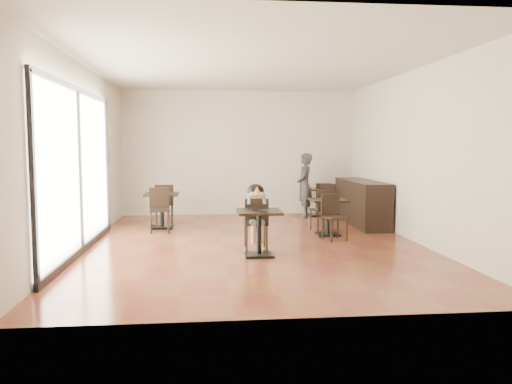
{
  "coord_description": "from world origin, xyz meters",
  "views": [
    {
      "loc": [
        -0.85,
        -8.97,
        1.79
      ],
      "look_at": [
        -0.02,
        -0.53,
        1.0
      ],
      "focal_mm": 35.0,
      "sensor_mm": 36.0,
      "label": 1
    }
  ],
  "objects": [
    {
      "name": "chair_mid_b",
      "position": [
        1.55,
        0.17,
        0.44
      ],
      "size": [
        0.49,
        0.49,
        0.87
      ],
      "primitive_type": null,
      "rotation": [
        0.0,
        0.0,
        0.28
      ],
      "color": "black",
      "rests_on": "floor"
    },
    {
      "name": "cafe_table_mid",
      "position": [
        1.55,
        0.72,
        0.36
      ],
      "size": [
        0.85,
        0.85,
        0.73
      ],
      "primitive_type": null,
      "rotation": [
        0.0,
        0.0,
        0.28
      ],
      "color": "black",
      "rests_on": "floor"
    },
    {
      "name": "child",
      "position": [
        -0.02,
        -0.48,
        0.56
      ],
      "size": [
        0.4,
        0.56,
        1.13
      ],
      "primitive_type": null,
      "color": "gray",
      "rests_on": "child_chair"
    },
    {
      "name": "chair_back_a",
      "position": [
        2.11,
        3.5,
        0.42
      ],
      "size": [
        0.44,
        0.44,
        0.84
      ],
      "primitive_type": null,
      "rotation": [
        0.0,
        0.0,
        2.96
      ],
      "color": "black",
      "rests_on": "floor"
    },
    {
      "name": "cafe_table_left",
      "position": [
        -1.83,
        1.93,
        0.38
      ],
      "size": [
        0.79,
        0.79,
        0.76
      ],
      "primitive_type": null,
      "rotation": [
        0.0,
        0.0,
        0.1
      ],
      "color": "black",
      "rests_on": "floor"
    },
    {
      "name": "service_counter",
      "position": [
        2.65,
        2.0,
        0.5
      ],
      "size": [
        0.6,
        2.4,
        1.0
      ],
      "primitive_type": "cube",
      "color": "black",
      "rests_on": "floor"
    },
    {
      "name": "chair_back_b",
      "position": [
        2.11,
        2.95,
        0.42
      ],
      "size": [
        0.44,
        0.44,
        0.84
      ],
      "primitive_type": null,
      "rotation": [
        0.0,
        0.0,
        -0.19
      ],
      "color": "black",
      "rests_on": "floor"
    },
    {
      "name": "child_table",
      "position": [
        -0.02,
        -1.03,
        0.37
      ],
      "size": [
        0.7,
        0.7,
        0.75
      ],
      "primitive_type": null,
      "color": "black",
      "rests_on": "floor"
    },
    {
      "name": "pizza_slice",
      "position": [
        -0.02,
        -0.67,
        0.98
      ],
      "size": [
        0.26,
        0.2,
        0.06
      ],
      "primitive_type": null,
      "color": "#CDBE75",
      "rests_on": "child"
    },
    {
      "name": "adult_patron",
      "position": [
        1.57,
        3.2,
        0.8
      ],
      "size": [
        0.49,
        0.65,
        1.61
      ],
      "primitive_type": "imported",
      "rotation": [
        0.0,
        0.0,
        -1.76
      ],
      "color": "#393A3E",
      "rests_on": "floor"
    },
    {
      "name": "storefront_window",
      "position": [
        -2.97,
        -0.5,
        1.4
      ],
      "size": [
        0.04,
        4.5,
        2.6
      ],
      "primitive_type": "cube",
      "color": "white",
      "rests_on": "floor"
    },
    {
      "name": "child_chair",
      "position": [
        -0.02,
        -0.48,
        0.45
      ],
      "size": [
        0.4,
        0.4,
        0.9
      ],
      "primitive_type": null,
      "rotation": [
        0.0,
        0.0,
        3.14
      ],
      "color": "black",
      "rests_on": "floor"
    },
    {
      "name": "chair_left_b",
      "position": [
        -1.83,
        1.38,
        0.46
      ],
      "size": [
        0.45,
        0.45,
        0.92
      ],
      "primitive_type": null,
      "rotation": [
        0.0,
        0.0,
        0.1
      ],
      "color": "black",
      "rests_on": "floor"
    },
    {
      "name": "wall_back",
      "position": [
        0.0,
        4.0,
        1.6
      ],
      "size": [
        6.0,
        0.01,
        3.2
      ],
      "primitive_type": "cube",
      "color": "beige",
      "rests_on": "floor"
    },
    {
      "name": "wall_front",
      "position": [
        0.0,
        -4.0,
        1.6
      ],
      "size": [
        6.0,
        0.01,
        3.2
      ],
      "primitive_type": "cube",
      "color": "beige",
      "rests_on": "floor"
    },
    {
      "name": "plate",
      "position": [
        -0.02,
        -1.13,
        0.75
      ],
      "size": [
        0.25,
        0.25,
        0.02
      ],
      "primitive_type": "cylinder",
      "color": "black",
      "rests_on": "child_table"
    },
    {
      "name": "cafe_table_back",
      "position": [
        1.97,
        3.5,
        0.35
      ],
      "size": [
        0.77,
        0.77,
        0.7
      ],
      "primitive_type": null,
      "rotation": [
        0.0,
        0.0,
        -0.19
      ],
      "color": "black",
      "rests_on": "floor"
    },
    {
      "name": "chair_left_a",
      "position": [
        -1.83,
        2.48,
        0.46
      ],
      "size": [
        0.45,
        0.45,
        0.92
      ],
      "primitive_type": null,
      "rotation": [
        0.0,
        0.0,
        3.24
      ],
      "color": "black",
      "rests_on": "floor"
    },
    {
      "name": "wall_right",
      "position": [
        3.0,
        0.0,
        1.6
      ],
      "size": [
        0.01,
        8.0,
        3.2
      ],
      "primitive_type": "cube",
      "color": "beige",
      "rests_on": "floor"
    },
    {
      "name": "wall_left",
      "position": [
        -3.0,
        0.0,
        1.6
      ],
      "size": [
        0.01,
        8.0,
        3.2
      ],
      "primitive_type": "cube",
      "color": "beige",
      "rests_on": "floor"
    },
    {
      "name": "floor",
      "position": [
        0.0,
        0.0,
        0.0
      ],
      "size": [
        6.0,
        8.0,
        0.01
      ],
      "primitive_type": "cube",
      "color": "brown",
      "rests_on": "ground"
    },
    {
      "name": "ceiling",
      "position": [
        0.0,
        0.0,
        3.2
      ],
      "size": [
        6.0,
        8.0,
        0.01
      ],
      "primitive_type": "cube",
      "color": "silver",
      "rests_on": "floor"
    },
    {
      "name": "chair_mid_a",
      "position": [
        1.55,
        1.27,
        0.44
      ],
      "size": [
        0.49,
        0.49,
        0.87
      ],
      "primitive_type": null,
      "rotation": [
        0.0,
        0.0,
        3.42
      ],
      "color": "black",
      "rests_on": "floor"
    }
  ]
}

